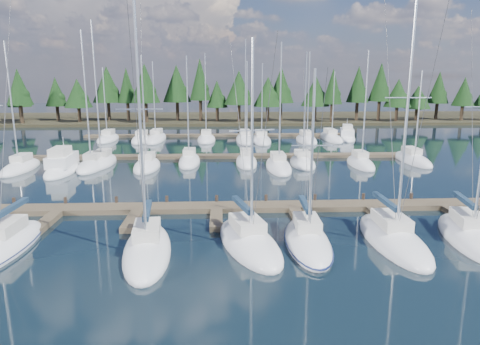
{
  "coord_description": "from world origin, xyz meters",
  "views": [
    {
      "loc": [
        0.38,
        -14.17,
        10.25
      ],
      "look_at": [
        2.02,
        22.0,
        2.08
      ],
      "focal_mm": 32.0,
      "sensor_mm": 36.0,
      "label": 1
    }
  ],
  "objects_px": {
    "front_sailboat_1": "(4,246)",
    "front_sailboat_4": "(307,241)",
    "main_dock": "(217,210)",
    "front_sailboat_6": "(469,236)",
    "front_sailboat_3": "(249,242)",
    "front_sailboat_2": "(147,249)",
    "motor_yacht_left": "(63,167)",
    "motor_yacht_right": "(347,137)",
    "front_sailboat_5": "(393,238)"
  },
  "relations": [
    {
      "from": "front_sailboat_4",
      "to": "front_sailboat_5",
      "type": "distance_m",
      "value": 5.46
    },
    {
      "from": "front_sailboat_3",
      "to": "motor_yacht_right",
      "type": "height_order",
      "value": "front_sailboat_3"
    },
    {
      "from": "front_sailboat_1",
      "to": "front_sailboat_2",
      "type": "xyz_separation_m",
      "value": [
        8.72,
        -0.95,
        0.0
      ]
    },
    {
      "from": "front_sailboat_4",
      "to": "front_sailboat_6",
      "type": "height_order",
      "value": "front_sailboat_6"
    },
    {
      "from": "front_sailboat_1",
      "to": "front_sailboat_3",
      "type": "xyz_separation_m",
      "value": [
        14.8,
        -0.04,
        -0.02
      ]
    },
    {
      "from": "front_sailboat_1",
      "to": "front_sailboat_3",
      "type": "height_order",
      "value": "front_sailboat_1"
    },
    {
      "from": "front_sailboat_2",
      "to": "motor_yacht_right",
      "type": "height_order",
      "value": "front_sailboat_2"
    },
    {
      "from": "main_dock",
      "to": "front_sailboat_6",
      "type": "distance_m",
      "value": 17.45
    },
    {
      "from": "motor_yacht_right",
      "to": "main_dock",
      "type": "bearing_deg",
      "value": -119.22
    },
    {
      "from": "front_sailboat_1",
      "to": "front_sailboat_2",
      "type": "distance_m",
      "value": 8.78
    },
    {
      "from": "main_dock",
      "to": "front_sailboat_6",
      "type": "height_order",
      "value": "front_sailboat_6"
    },
    {
      "from": "main_dock",
      "to": "front_sailboat_3",
      "type": "relative_size",
      "value": 3.35
    },
    {
      "from": "front_sailboat_6",
      "to": "main_dock",
      "type": "bearing_deg",
      "value": 158.2
    },
    {
      "from": "front_sailboat_3",
      "to": "front_sailboat_4",
      "type": "bearing_deg",
      "value": -0.24
    },
    {
      "from": "main_dock",
      "to": "front_sailboat_3",
      "type": "height_order",
      "value": "front_sailboat_3"
    },
    {
      "from": "front_sailboat_1",
      "to": "motor_yacht_right",
      "type": "relative_size",
      "value": 1.83
    },
    {
      "from": "front_sailboat_2",
      "to": "motor_yacht_left",
      "type": "distance_m",
      "value": 26.46
    },
    {
      "from": "front_sailboat_2",
      "to": "front_sailboat_3",
      "type": "bearing_deg",
      "value": 8.57
    },
    {
      "from": "front_sailboat_1",
      "to": "motor_yacht_left",
      "type": "xyz_separation_m",
      "value": [
        -4.3,
        22.08,
        0.2
      ]
    },
    {
      "from": "front_sailboat_1",
      "to": "front_sailboat_3",
      "type": "bearing_deg",
      "value": -0.15
    },
    {
      "from": "front_sailboat_5",
      "to": "motor_yacht_right",
      "type": "relative_size",
      "value": 1.91
    },
    {
      "from": "front_sailboat_6",
      "to": "motor_yacht_right",
      "type": "height_order",
      "value": "front_sailboat_6"
    },
    {
      "from": "main_dock",
      "to": "front_sailboat_4",
      "type": "bearing_deg",
      "value": -50.32
    },
    {
      "from": "front_sailboat_2",
      "to": "front_sailboat_4",
      "type": "xyz_separation_m",
      "value": [
        9.7,
        0.9,
        -0.03
      ]
    },
    {
      "from": "front_sailboat_2",
      "to": "front_sailboat_5",
      "type": "relative_size",
      "value": 0.94
    },
    {
      "from": "front_sailboat_4",
      "to": "motor_yacht_right",
      "type": "distance_m",
      "value": 47.6
    },
    {
      "from": "front_sailboat_1",
      "to": "motor_yacht_right",
      "type": "height_order",
      "value": "front_sailboat_1"
    },
    {
      "from": "front_sailboat_2",
      "to": "front_sailboat_4",
      "type": "height_order",
      "value": "front_sailboat_2"
    },
    {
      "from": "main_dock",
      "to": "front_sailboat_1",
      "type": "xyz_separation_m",
      "value": [
        -12.74,
        -6.8,
        0.09
      ]
    },
    {
      "from": "front_sailboat_4",
      "to": "front_sailboat_5",
      "type": "relative_size",
      "value": 0.7
    },
    {
      "from": "main_dock",
      "to": "front_sailboat_3",
      "type": "distance_m",
      "value": 7.14
    },
    {
      "from": "front_sailboat_5",
      "to": "motor_yacht_left",
      "type": "xyz_separation_m",
      "value": [
        -28.18,
        21.95,
        0.2
      ]
    },
    {
      "from": "front_sailboat_1",
      "to": "front_sailboat_3",
      "type": "distance_m",
      "value": 14.8
    },
    {
      "from": "front_sailboat_5",
      "to": "motor_yacht_left",
      "type": "bearing_deg",
      "value": 142.09
    },
    {
      "from": "main_dock",
      "to": "motor_yacht_left",
      "type": "distance_m",
      "value": 22.89
    },
    {
      "from": "main_dock",
      "to": "front_sailboat_6",
      "type": "xyz_separation_m",
      "value": [
        16.21,
        -6.48,
        0.09
      ]
    },
    {
      "from": "front_sailboat_4",
      "to": "motor_yacht_left",
      "type": "distance_m",
      "value": 31.72
    },
    {
      "from": "front_sailboat_2",
      "to": "motor_yacht_left",
      "type": "relative_size",
      "value": 1.7
    },
    {
      "from": "front_sailboat_5",
      "to": "front_sailboat_1",
      "type": "bearing_deg",
      "value": -179.68
    },
    {
      "from": "front_sailboat_3",
      "to": "motor_yacht_left",
      "type": "distance_m",
      "value": 29.23
    },
    {
      "from": "main_dock",
      "to": "motor_yacht_left",
      "type": "relative_size",
      "value": 4.83
    },
    {
      "from": "main_dock",
      "to": "front_sailboat_5",
      "type": "bearing_deg",
      "value": -30.88
    },
    {
      "from": "front_sailboat_1",
      "to": "front_sailboat_4",
      "type": "distance_m",
      "value": 18.42
    },
    {
      "from": "front_sailboat_2",
      "to": "front_sailboat_5",
      "type": "height_order",
      "value": "front_sailboat_5"
    },
    {
      "from": "front_sailboat_1",
      "to": "front_sailboat_4",
      "type": "xyz_separation_m",
      "value": [
        18.42,
        -0.05,
        -0.03
      ]
    },
    {
      "from": "motor_yacht_right",
      "to": "motor_yacht_left",
      "type": "bearing_deg",
      "value": -149.24
    },
    {
      "from": "front_sailboat_4",
      "to": "front_sailboat_5",
      "type": "height_order",
      "value": "front_sailboat_5"
    },
    {
      "from": "front_sailboat_6",
      "to": "front_sailboat_3",
      "type": "bearing_deg",
      "value": -178.56
    },
    {
      "from": "front_sailboat_6",
      "to": "motor_yacht_left",
      "type": "relative_size",
      "value": 1.69
    },
    {
      "from": "main_dock",
      "to": "front_sailboat_2",
      "type": "bearing_deg",
      "value": -117.37
    }
  ]
}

